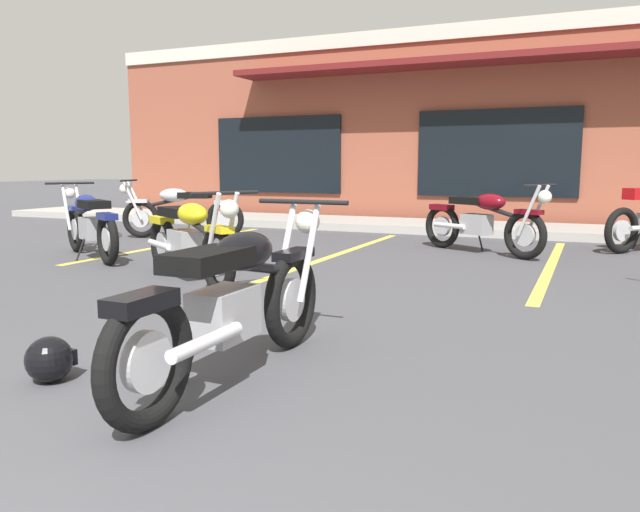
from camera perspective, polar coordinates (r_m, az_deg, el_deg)
ground_plane at (r=4.55m, az=-0.31°, el=-6.99°), size 80.00×80.00×0.00m
sidewalk_kerb at (r=11.69m, az=14.90°, el=2.47°), size 22.00×1.80×0.14m
brick_storefront_building at (r=15.25m, az=17.37°, el=10.89°), size 18.07×5.93×3.97m
painted_stall_lines at (r=8.18m, az=10.89°, el=-0.26°), size 8.32×4.80×0.01m
motorcycle_foreground_classic at (r=3.49m, az=-7.91°, el=-3.97°), size 0.66×2.11×0.98m
motorcycle_red_sportbike at (r=8.62m, az=-20.45°, el=2.87°), size 1.88×1.32×0.98m
motorcycle_silver_naked at (r=6.49m, az=-12.03°, el=1.59°), size 1.86×1.35×0.98m
motorcycle_blue_standard at (r=10.59m, az=-12.67°, el=4.10°), size 2.04×1.00×0.98m
motorcycle_orange_scrambler at (r=8.78m, az=14.73°, el=3.21°), size 1.88×1.32×0.98m
helmet_on_pavement at (r=3.81m, az=-23.65°, el=-8.72°), size 0.26×0.26×0.26m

